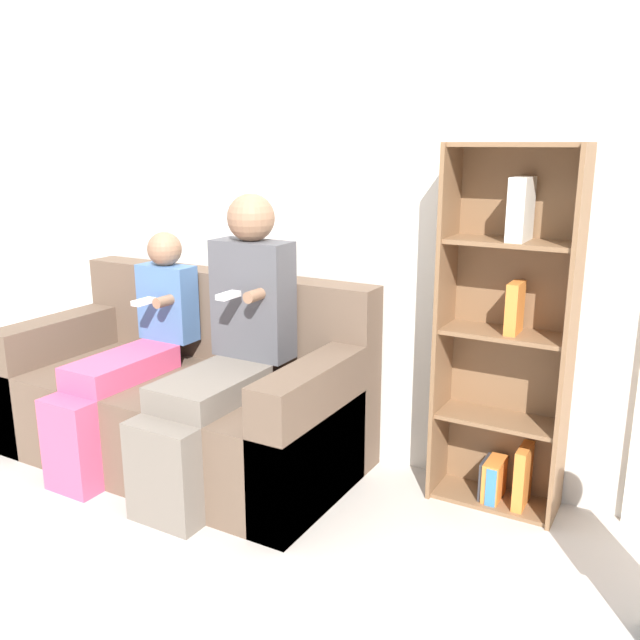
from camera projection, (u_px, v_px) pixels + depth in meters
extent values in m
plane|color=#BCB2A8|center=(167.00, 523.00, 2.76)|extent=(14.00, 14.00, 0.00)
cube|color=silver|center=(293.00, 191.00, 3.27)|extent=(10.00, 0.06, 2.55)
cube|color=brown|center=(171.00, 424.00, 3.20)|extent=(1.70, 0.69, 0.42)
cube|color=brown|center=(225.00, 354.00, 3.51)|extent=(1.70, 0.17, 0.87)
cube|color=brown|center=(58.00, 377.00, 3.54)|extent=(0.17, 0.69, 0.63)
cube|color=brown|center=(310.00, 438.00, 2.81)|extent=(0.17, 0.69, 0.63)
cube|color=#70665B|center=(163.00, 475.00, 2.71)|extent=(0.32, 0.12, 0.42)
cube|color=#70665B|center=(210.00, 388.00, 2.90)|extent=(0.32, 0.51, 0.11)
cube|color=#4C4C51|center=(253.00, 299.00, 3.10)|extent=(0.37, 0.17, 0.54)
sphere|color=#8C664C|center=(251.00, 218.00, 3.01)|extent=(0.21, 0.21, 0.21)
cylinder|color=#8C664C|center=(254.00, 296.00, 2.93)|extent=(0.05, 0.10, 0.05)
cube|color=white|center=(228.00, 295.00, 2.93)|extent=(0.05, 0.12, 0.02)
cube|color=#DB4C75|center=(70.00, 446.00, 2.96)|extent=(0.25, 0.12, 0.42)
cube|color=#DB4C75|center=(122.00, 367.00, 3.17)|extent=(0.25, 0.54, 0.11)
cube|color=#476B9E|center=(168.00, 302.00, 3.39)|extent=(0.29, 0.13, 0.38)
sphere|color=#8C664C|center=(165.00, 249.00, 3.33)|extent=(0.17, 0.17, 0.17)
cylinder|color=#8C664C|center=(164.00, 301.00, 3.25)|extent=(0.05, 0.10, 0.05)
cube|color=white|center=(144.00, 302.00, 3.25)|extent=(0.05, 0.12, 0.02)
cube|color=brown|center=(445.00, 326.00, 2.85)|extent=(0.02, 0.25, 1.50)
cube|color=brown|center=(570.00, 343.00, 2.61)|extent=(0.02, 0.25, 1.50)
cube|color=brown|center=(512.00, 328.00, 2.83)|extent=(0.53, 0.02, 1.50)
cube|color=brown|center=(493.00, 499.00, 2.92)|extent=(0.49, 0.21, 0.02)
cube|color=brown|center=(498.00, 419.00, 2.83)|extent=(0.49, 0.21, 0.02)
cube|color=brown|center=(505.00, 334.00, 2.73)|extent=(0.49, 0.21, 0.02)
cube|color=brown|center=(511.00, 243.00, 2.64)|extent=(0.49, 0.21, 0.02)
cube|color=brown|center=(518.00, 144.00, 2.54)|extent=(0.49, 0.21, 0.02)
cube|color=orange|center=(523.00, 476.00, 2.83)|extent=(0.04, 0.16, 0.26)
cube|color=orange|center=(515.00, 308.00, 2.69)|extent=(0.05, 0.13, 0.21)
cube|color=beige|center=(521.00, 209.00, 2.59)|extent=(0.07, 0.18, 0.24)
cube|color=teal|center=(496.00, 480.00, 2.89)|extent=(0.04, 0.17, 0.17)
cube|color=#333338|center=(490.00, 478.00, 2.91)|extent=(0.06, 0.14, 0.17)
cube|color=orange|center=(494.00, 479.00, 2.90)|extent=(0.07, 0.15, 0.17)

